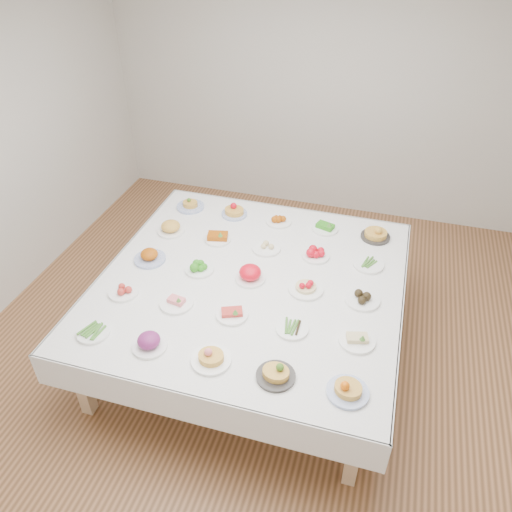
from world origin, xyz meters
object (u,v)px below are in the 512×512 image
(dish_0, at_px, (93,331))
(dish_24, at_px, (376,230))
(display_table, at_px, (251,286))
(dish_12, at_px, (250,273))

(dish_0, relative_size, dish_24, 0.84)
(dish_0, bearing_deg, display_table, 44.94)
(dish_24, bearing_deg, dish_12, -135.53)
(dish_0, bearing_deg, dish_24, 44.77)
(display_table, relative_size, dish_0, 10.30)
(display_table, xyz_separation_m, dish_24, (0.89, 0.88, 0.14))
(dish_24, bearing_deg, dish_0, -135.23)
(dish_12, height_order, dish_24, dish_24)
(dish_24, bearing_deg, display_table, -135.39)
(display_table, distance_m, dish_12, 0.13)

